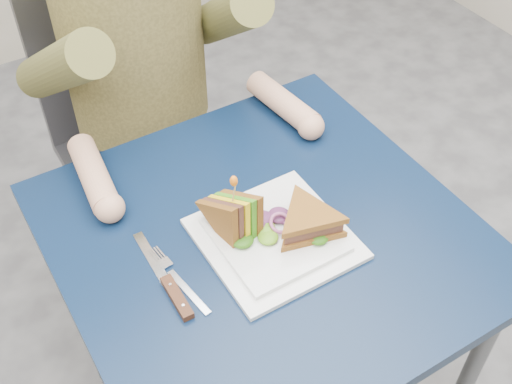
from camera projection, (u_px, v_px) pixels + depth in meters
table at (265, 259)px, 1.26m from camera, size 0.75×0.75×0.73m
chair at (134, 119)px, 1.75m from camera, size 0.42×0.40×0.93m
diner at (132, 13)px, 1.41m from camera, size 0.54×0.59×0.74m
plate at (275, 237)px, 1.18m from camera, size 0.26×0.26×0.02m
sandwich_flat at (308, 221)px, 1.16m from camera, size 0.18×0.18×0.05m
sandwich_upright at (235, 217)px, 1.16m from camera, size 0.09×0.15×0.15m
fork at (180, 282)px, 1.12m from camera, size 0.04×0.18×0.01m
knife at (172, 289)px, 1.11m from camera, size 0.02×0.22×0.02m
toothpick at (234, 193)px, 1.11m from camera, size 0.01×0.01×0.06m
toothpick_frill at (234, 181)px, 1.09m from camera, size 0.01×0.01×0.02m
lettuce_spill at (274, 225)px, 1.18m from camera, size 0.15×0.13×0.02m
onion_ring at (280, 223)px, 1.17m from camera, size 0.04×0.04×0.02m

